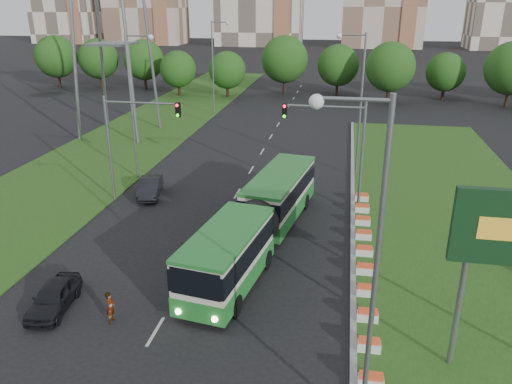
% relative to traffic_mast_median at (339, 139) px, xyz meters
% --- Properties ---
extents(ground, '(360.00, 360.00, 0.00)m').
position_rel_traffic_mast_median_xyz_m(ground, '(-4.78, -10.00, -5.35)').
color(ground, black).
rests_on(ground, ground).
extents(grass_median, '(14.00, 60.00, 0.15)m').
position_rel_traffic_mast_median_xyz_m(grass_median, '(8.22, -2.00, -5.27)').
color(grass_median, '#244E16').
rests_on(grass_median, ground).
extents(median_kerb, '(0.30, 60.00, 0.18)m').
position_rel_traffic_mast_median_xyz_m(median_kerb, '(1.27, -2.00, -5.26)').
color(median_kerb, gray).
rests_on(median_kerb, ground).
extents(left_verge, '(12.00, 110.00, 0.10)m').
position_rel_traffic_mast_median_xyz_m(left_verge, '(-22.78, 15.00, -5.30)').
color(left_verge, '#244E16').
rests_on(left_verge, ground).
extents(lane_markings, '(0.20, 100.00, 0.01)m').
position_rel_traffic_mast_median_xyz_m(lane_markings, '(-7.78, 10.00, -5.35)').
color(lane_markings, '#ACACA6').
rests_on(lane_markings, ground).
extents(flower_planters, '(1.10, 20.30, 0.60)m').
position_rel_traffic_mast_median_xyz_m(flower_planters, '(1.92, -8.10, -4.90)').
color(flower_planters, white).
rests_on(flower_planters, grass_median).
extents(traffic_mast_median, '(5.76, 0.32, 8.00)m').
position_rel_traffic_mast_median_xyz_m(traffic_mast_median, '(0.00, 0.00, 0.00)').
color(traffic_mast_median, slate).
rests_on(traffic_mast_median, ground).
extents(traffic_mast_left, '(5.76, 0.32, 8.00)m').
position_rel_traffic_mast_median_xyz_m(traffic_mast_left, '(-15.16, -1.00, 0.00)').
color(traffic_mast_left, slate).
rests_on(traffic_mast_left, ground).
extents(street_lamps, '(36.00, 60.00, 12.00)m').
position_rel_traffic_mast_median_xyz_m(street_lamps, '(-7.78, 0.00, 0.65)').
color(street_lamps, slate).
rests_on(street_lamps, ground).
extents(tree_line, '(120.00, 8.00, 9.00)m').
position_rel_traffic_mast_median_xyz_m(tree_line, '(5.22, 45.00, -0.85)').
color(tree_line, '#1E4A13').
rests_on(tree_line, ground).
extents(articulated_bus, '(2.80, 17.98, 2.96)m').
position_rel_traffic_mast_median_xyz_m(articulated_bus, '(-4.63, -6.64, -3.54)').
color(articulated_bus, beige).
rests_on(articulated_bus, ground).
extents(car_left_near, '(2.09, 4.18, 1.37)m').
position_rel_traffic_mast_median_xyz_m(car_left_near, '(-13.35, -15.12, -4.67)').
color(car_left_near, black).
rests_on(car_left_near, ground).
extents(car_left_far, '(2.45, 4.56, 1.43)m').
position_rel_traffic_mast_median_xyz_m(car_left_far, '(-14.39, 0.33, -4.64)').
color(car_left_far, black).
rests_on(car_left_far, ground).
extents(pedestrian, '(0.45, 0.63, 1.61)m').
position_rel_traffic_mast_median_xyz_m(pedestrian, '(-10.10, -15.62, -4.55)').
color(pedestrian, gray).
rests_on(pedestrian, ground).
extents(shopping_trolley, '(0.31, 0.33, 0.53)m').
position_rel_traffic_mast_median_xyz_m(shopping_trolley, '(-7.38, -13.98, -5.09)').
color(shopping_trolley, '#E1520B').
rests_on(shopping_trolley, ground).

